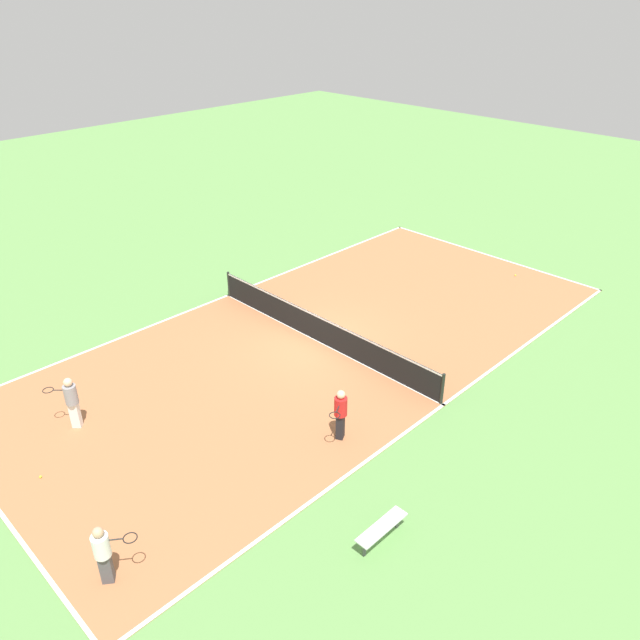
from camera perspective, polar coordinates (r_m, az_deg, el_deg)
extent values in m
plane|color=#60934C|center=(22.00, 0.00, -2.06)|extent=(80.00, 80.00, 0.00)
cube|color=#AD6B42|center=(21.99, 0.00, -2.03)|extent=(10.59, 22.30, 0.02)
cube|color=white|center=(19.26, 11.23, -7.60)|extent=(0.10, 22.30, 0.00)
cube|color=white|center=(25.51, -8.38, 2.26)|extent=(0.10, 22.30, 0.00)
cube|color=white|center=(30.07, 15.18, 5.74)|extent=(10.59, 0.10, 0.00)
cube|color=white|center=(21.99, 0.00, -2.01)|extent=(10.59, 0.10, 0.00)
cylinder|color=black|center=(19.00, 11.13, -6.20)|extent=(0.10, 0.10, 1.05)
cylinder|color=black|center=(25.21, -8.33, 3.27)|extent=(0.10, 0.10, 1.05)
cube|color=black|center=(21.73, 0.00, -0.87)|extent=(10.29, 0.03, 1.00)
cube|color=white|center=(21.50, 0.00, 0.23)|extent=(10.29, 0.04, 0.06)
cube|color=silver|center=(14.84, 5.67, -18.32)|extent=(0.36, 1.45, 0.04)
cylinder|color=#4C4C51|center=(15.32, 7.07, -17.73)|extent=(0.08, 0.08, 0.41)
cylinder|color=#4C4C51|center=(14.70, 4.10, -20.12)|extent=(0.08, 0.08, 0.41)
cube|color=black|center=(17.47, 1.87, -9.66)|extent=(0.29, 0.32, 0.79)
cylinder|color=red|center=(17.06, 1.90, -7.90)|extent=(0.49, 0.49, 0.55)
sphere|color=beige|center=(16.83, 1.93, -6.82)|extent=(0.24, 0.24, 0.24)
cylinder|color=#262626|center=(16.73, 1.62, -8.15)|extent=(0.16, 0.26, 0.03)
torus|color=black|center=(16.51, 1.36, -8.70)|extent=(0.41, 0.41, 0.02)
cube|color=white|center=(19.14, -21.47, -8.05)|extent=(0.32, 0.32, 0.82)
cylinder|color=gray|center=(18.75, -21.84, -6.34)|extent=(0.51, 0.51, 0.57)
sphere|color=beige|center=(18.54, -22.07, -5.30)|extent=(0.25, 0.25, 0.25)
cylinder|color=#262626|center=(18.80, -22.83, -5.93)|extent=(0.22, 0.22, 0.03)
torus|color=black|center=(18.91, -23.61, -5.89)|extent=(0.43, 0.43, 0.02)
cube|color=#4C4C51|center=(14.77, -18.96, -20.63)|extent=(0.31, 0.32, 0.77)
cylinder|color=white|center=(14.30, -19.39, -18.90)|extent=(0.50, 0.50, 0.54)
sphere|color=tan|center=(14.03, -19.65, -17.82)|extent=(0.23, 0.23, 0.23)
cylinder|color=#262626|center=(14.14, -18.14, -18.52)|extent=(0.19, 0.24, 0.03)
torus|color=black|center=(14.08, -16.97, -18.52)|extent=(0.43, 0.43, 0.02)
sphere|color=#CCE033|center=(28.19, 17.44, 3.93)|extent=(0.07, 0.07, 0.07)
sphere|color=#CCE033|center=(17.96, -24.19, -12.94)|extent=(0.07, 0.07, 0.07)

